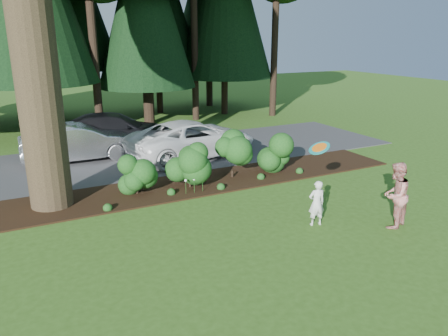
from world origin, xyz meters
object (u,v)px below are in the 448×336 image
(car_silver_wagon, at_px, (80,143))
(child, at_px, (317,203))
(frisbee, at_px, (319,148))
(car_white_suv, at_px, (192,139))
(car_dark_suv, at_px, (115,130))
(adult, at_px, (395,195))

(car_silver_wagon, bearing_deg, child, -153.36)
(frisbee, bearing_deg, car_silver_wagon, 115.19)
(child, bearing_deg, car_white_suv, -75.99)
(car_silver_wagon, height_order, car_dark_suv, car_dark_suv)
(car_silver_wagon, bearing_deg, adult, -148.00)
(car_white_suv, bearing_deg, frisbee, 170.92)
(adult, bearing_deg, car_white_suv, -98.07)
(car_dark_suv, xyz_separation_m, frisbee, (2.68, -11.28, 1.44))
(car_silver_wagon, height_order, frisbee, frisbee)
(car_silver_wagon, height_order, adult, adult)
(car_silver_wagon, xyz_separation_m, car_dark_suv, (1.86, 1.64, 0.02))
(car_silver_wagon, height_order, child, car_silver_wagon)
(child, relative_size, frisbee, 2.29)
(car_silver_wagon, relative_size, adult, 2.52)
(child, relative_size, adult, 0.70)
(child, xyz_separation_m, frisbee, (-0.14, -0.13, 1.60))
(child, distance_m, frisbee, 1.61)
(car_dark_suv, distance_m, child, 11.51)
(car_dark_suv, relative_size, frisbee, 9.57)
(car_silver_wagon, distance_m, car_dark_suv, 2.47)
(car_dark_suv, bearing_deg, child, -152.46)
(child, height_order, adult, adult)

